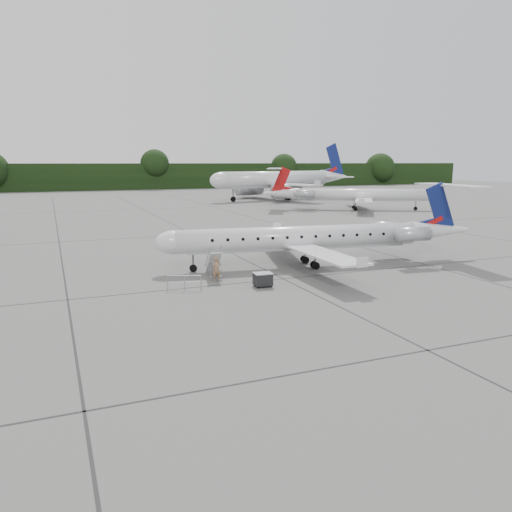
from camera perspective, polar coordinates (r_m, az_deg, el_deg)
name	(u,v)px	position (r m, az deg, el deg)	size (l,w,h in m)	color
ground	(360,285)	(35.36, 11.82, -3.25)	(320.00, 320.00, 0.00)	#5C5C59
treeline	(117,177)	(159.55, -15.57, 8.73)	(260.00, 4.00, 8.00)	black
main_regional_jet	(300,226)	(40.34, 5.01, 3.41)	(25.73, 18.52, 6.60)	silver
airstair	(213,264)	(36.74, -4.89, -0.88)	(0.85, 2.51, 2.07)	silver
passenger	(217,269)	(35.41, -4.51, -1.53)	(0.66, 0.43, 1.81)	#826147
safety_railing	(184,283)	(33.38, -8.19, -3.07)	(2.20, 0.08, 1.00)	gray
baggage_cart	(263,279)	(34.01, 0.78, -2.69)	(1.18, 0.96, 1.03)	black
bg_narrowbody	(275,171)	(113.51, 2.22, 9.66)	(35.45, 25.53, 12.73)	silver
bg_regional_right	(361,189)	(90.78, 11.94, 7.53)	(28.48, 20.51, 7.47)	silver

